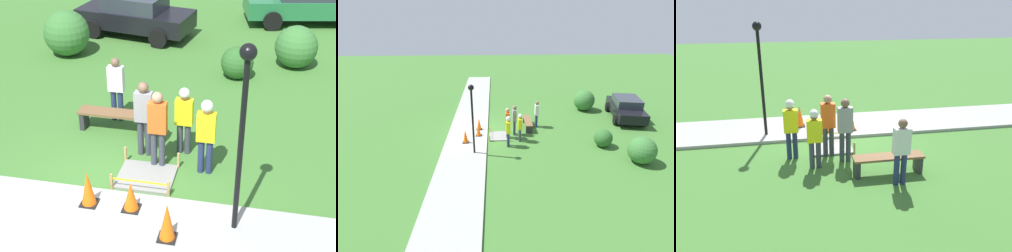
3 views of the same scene
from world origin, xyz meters
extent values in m
plane|color=#3D702D|center=(0.00, 0.00, 0.00)|extent=(60.00, 60.00, 0.00)
cube|color=#9E9E99|center=(0.00, -1.18, 0.05)|extent=(28.00, 2.35, 0.10)
cube|color=gray|center=(0.70, 0.69, 0.03)|extent=(1.21, 1.07, 0.06)
cube|color=tan|center=(0.09, 0.16, 0.19)|extent=(0.05, 0.05, 0.38)
cube|color=tan|center=(1.30, 0.16, 0.19)|extent=(0.05, 0.05, 0.38)
cube|color=tan|center=(0.09, 1.23, 0.19)|extent=(0.05, 0.05, 0.38)
cube|color=tan|center=(1.30, 1.23, 0.19)|extent=(0.05, 0.05, 0.38)
cube|color=yellow|center=(0.70, 0.16, 0.28)|extent=(1.21, 0.00, 0.04)
cube|color=black|center=(-0.16, -0.52, 0.11)|extent=(0.34, 0.34, 0.02)
cone|color=orange|center=(-0.16, -0.52, 0.48)|extent=(0.29, 0.29, 0.72)
cube|color=black|center=(0.70, -0.51, 0.11)|extent=(0.34, 0.34, 0.02)
cone|color=orange|center=(0.70, -0.51, 0.42)|extent=(0.29, 0.29, 0.59)
cube|color=black|center=(1.55, -1.18, 0.11)|extent=(0.34, 0.34, 0.02)
cone|color=orange|center=(1.55, -1.18, 0.49)|extent=(0.29, 0.29, 0.74)
cube|color=#2D2D33|center=(-1.36, 2.53, 0.23)|extent=(0.12, 0.40, 0.46)
cube|color=#2D2D33|center=(0.30, 2.53, 0.23)|extent=(0.12, 0.40, 0.46)
cube|color=brown|center=(-0.53, 2.53, 0.49)|extent=(1.86, 0.44, 0.06)
cylinder|color=navy|center=(1.81, 1.17, 0.41)|extent=(0.14, 0.14, 0.82)
cylinder|color=navy|center=(1.99, 1.17, 0.41)|extent=(0.14, 0.14, 0.82)
cube|color=yellow|center=(1.90, 1.17, 1.14)|extent=(0.40, 0.22, 0.65)
sphere|color=#A37A5B|center=(1.90, 1.17, 1.57)|extent=(0.22, 0.22, 0.22)
sphere|color=white|center=(1.90, 1.17, 1.63)|extent=(0.25, 0.25, 0.25)
cylinder|color=#383D47|center=(1.21, 1.86, 0.38)|extent=(0.14, 0.14, 0.77)
cylinder|color=#383D47|center=(1.39, 1.86, 0.38)|extent=(0.14, 0.14, 0.77)
cube|color=yellow|center=(1.30, 1.86, 1.07)|extent=(0.40, 0.22, 0.61)
sphere|color=brown|center=(1.30, 1.86, 1.48)|extent=(0.21, 0.21, 0.21)
sphere|color=white|center=(1.30, 1.86, 1.54)|extent=(0.24, 0.24, 0.24)
cylinder|color=#383D47|center=(0.76, 1.18, 0.45)|extent=(0.14, 0.14, 0.89)
cylinder|color=#383D47|center=(0.94, 1.18, 0.45)|extent=(0.14, 0.14, 0.89)
cube|color=#E55B1E|center=(0.85, 1.18, 1.24)|extent=(0.40, 0.22, 0.71)
sphere|color=#A37A5B|center=(0.85, 1.18, 1.72)|extent=(0.24, 0.24, 0.24)
cylinder|color=navy|center=(-0.74, 3.09, 0.41)|extent=(0.14, 0.14, 0.83)
cylinder|color=navy|center=(-0.56, 3.09, 0.41)|extent=(0.14, 0.14, 0.83)
cube|color=silver|center=(-0.65, 3.09, 1.15)|extent=(0.40, 0.22, 0.65)
sphere|color=brown|center=(-0.65, 3.09, 1.59)|extent=(0.22, 0.22, 0.22)
cylinder|color=#383D47|center=(0.35, 1.61, 0.44)|extent=(0.14, 0.14, 0.89)
cylinder|color=#383D47|center=(0.53, 1.61, 0.44)|extent=(0.14, 0.14, 0.89)
cube|color=gray|center=(0.44, 1.61, 1.24)|extent=(0.40, 0.22, 0.70)
sphere|color=brown|center=(0.44, 1.61, 1.71)|extent=(0.24, 0.24, 0.24)
cylinder|color=black|center=(2.71, -0.62, 1.78)|extent=(0.10, 0.10, 3.37)
sphere|color=black|center=(2.71, -0.62, 3.57)|extent=(0.28, 0.28, 0.28)
camera|label=1|loc=(3.01, -8.11, 6.48)|focal=55.00mm
camera|label=2|loc=(14.64, 0.50, 6.88)|focal=28.00mm
camera|label=3|loc=(1.96, 9.84, 4.19)|focal=35.00mm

